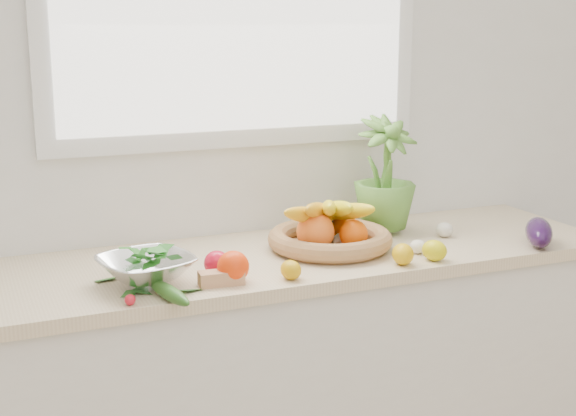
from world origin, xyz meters
name	(u,v)px	position (x,y,z in m)	size (l,w,h in m)	color
back_wall	(237,101)	(0.00, 2.25, 1.35)	(4.50, 0.02, 2.70)	white
counter_cabinet	(271,394)	(0.00, 1.95, 0.43)	(2.20, 0.58, 0.86)	silver
countertop	(271,261)	(0.00, 1.95, 0.88)	(2.24, 0.62, 0.04)	beige
orange_loose	(233,267)	(-0.19, 1.74, 0.94)	(0.09, 0.09, 0.09)	#FF3908
lemon_a	(291,270)	(-0.04, 1.70, 0.93)	(0.06, 0.07, 0.06)	#D69C0B
lemon_b	(403,254)	(0.33, 1.70, 0.93)	(0.06, 0.08, 0.06)	#E3AB0C
lemon_c	(434,250)	(0.43, 1.70, 0.93)	(0.06, 0.08, 0.06)	#D9CD0B
apple	(217,263)	(-0.22, 1.82, 0.94)	(0.07, 0.07, 0.07)	red
ginger	(221,278)	(-0.23, 1.73, 0.92)	(0.12, 0.05, 0.04)	tan
garlic_a	(444,230)	(0.62, 1.92, 0.92)	(0.06, 0.06, 0.05)	silver
garlic_b	(342,240)	(0.24, 1.94, 0.92)	(0.06, 0.06, 0.05)	white
garlic_c	(418,247)	(0.43, 1.79, 0.92)	(0.05, 0.05, 0.04)	white
eggplant	(539,232)	(0.84, 1.71, 0.94)	(0.08, 0.22, 0.09)	#270F37
cucumber	(169,293)	(-0.40, 1.67, 0.92)	(0.04, 0.22, 0.04)	#1F5118
radish	(130,300)	(-0.50, 1.67, 0.91)	(0.03, 0.03, 0.03)	red
potted_herb	(385,173)	(0.46, 2.05, 1.11)	(0.21, 0.21, 0.38)	#599335
fruit_basket	(329,232)	(0.20, 1.94, 0.96)	(0.53, 0.53, 0.19)	#B47650
colander_with_spinach	(146,263)	(-0.42, 1.81, 0.97)	(0.31, 0.31, 0.13)	silver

